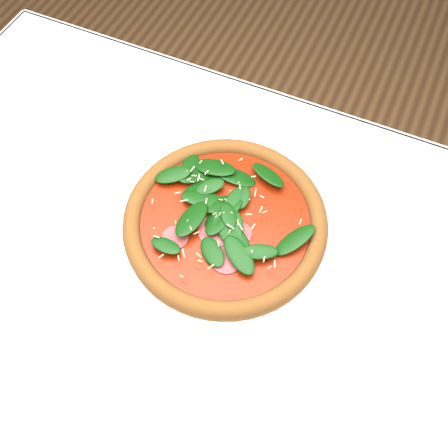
% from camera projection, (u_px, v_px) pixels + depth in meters
% --- Properties ---
extents(ground, '(6.00, 6.00, 0.00)m').
position_uv_depth(ground, '(201.00, 369.00, 1.46)').
color(ground, brown).
rests_on(ground, ground).
extents(dining_table, '(1.21, 0.81, 0.75)m').
position_uv_depth(dining_table, '(187.00, 280.00, 0.90)').
color(dining_table, silver).
rests_on(dining_table, ground).
extents(plate, '(0.39, 0.39, 0.02)m').
position_uv_depth(plate, '(225.00, 227.00, 0.83)').
color(plate, white).
rests_on(plate, dining_table).
extents(pizza, '(0.44, 0.44, 0.04)m').
position_uv_depth(pizza, '(225.00, 220.00, 0.81)').
color(pizza, brown).
rests_on(pizza, plate).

